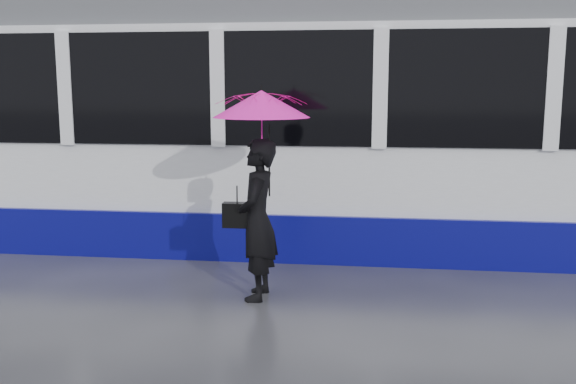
# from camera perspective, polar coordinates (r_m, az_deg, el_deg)

# --- Properties ---
(ground) EXTENTS (90.00, 90.00, 0.00)m
(ground) POSITION_cam_1_polar(r_m,az_deg,el_deg) (7.00, 2.65, -9.24)
(ground) COLOR #27272B
(ground) RESTS_ON ground
(rails) EXTENTS (34.00, 1.51, 0.02)m
(rails) POSITION_cam_1_polar(r_m,az_deg,el_deg) (9.39, 3.93, -4.32)
(rails) COLOR #3F3D38
(rails) RESTS_ON ground
(tram) EXTENTS (26.00, 2.56, 3.35)m
(tram) POSITION_cam_1_polar(r_m,az_deg,el_deg) (9.49, 23.36, 5.03)
(tram) COLOR white
(tram) RESTS_ON ground
(woman) EXTENTS (0.41, 0.62, 1.70)m
(woman) POSITION_cam_1_polar(r_m,az_deg,el_deg) (6.74, -2.73, -2.48)
(woman) COLOR black
(woman) RESTS_ON ground
(umbrella) EXTENTS (1.01, 1.01, 1.15)m
(umbrella) POSITION_cam_1_polar(r_m,az_deg,el_deg) (6.59, -2.37, 6.15)
(umbrella) COLOR #F91469
(umbrella) RESTS_ON ground
(handbag) EXTENTS (0.30, 0.13, 0.44)m
(handbag) POSITION_cam_1_polar(r_m,az_deg,el_deg) (6.79, -4.53, -2.05)
(handbag) COLOR black
(handbag) RESTS_ON ground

